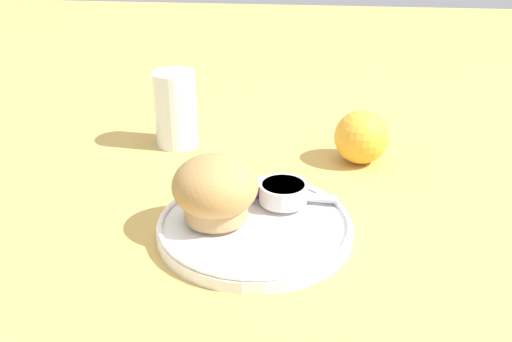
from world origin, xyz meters
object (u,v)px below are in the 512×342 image
Objects in this scene: butter_knife at (274,194)px; juice_glass at (176,109)px; orange_fruit at (361,137)px; muffin at (216,189)px.

juice_glass reaches higher than butter_knife.
butter_knife is 0.19m from orange_fruit.
juice_glass is at bearing 172.98° from orange_fruit.
butter_knife is (0.06, 0.06, -0.03)m from muffin.
butter_knife is at bearing -126.65° from orange_fruit.
juice_glass is (-0.11, 0.25, 0.00)m from muffin.
orange_fruit is at bearing -7.02° from juice_glass.
muffin reaches higher than butter_knife.
orange_fruit is 0.29m from juice_glass.
butter_knife is 2.03× the size of orange_fruit.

